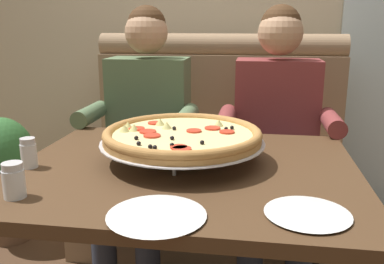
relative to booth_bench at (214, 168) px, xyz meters
name	(u,v)px	position (x,y,z in m)	size (l,w,h in m)	color
booth_bench	(214,168)	(0.00, 0.00, 0.00)	(1.43, 0.78, 1.13)	#937556
dining_table	(186,192)	(0.00, -0.93, 0.24)	(1.12, 0.92, 0.73)	#4C331E
diner_left	(144,123)	(-0.32, -0.27, 0.31)	(0.54, 0.64, 1.27)	#2D3342
diner_right	(276,128)	(0.32, -0.27, 0.31)	(0.54, 0.64, 1.27)	#2D3342
pizza	(182,136)	(-0.02, -0.87, 0.42)	(0.56, 0.56, 0.12)	silver
shaker_parmesan	(29,155)	(-0.50, -1.02, 0.37)	(0.05, 0.05, 0.10)	white
shaker_pepper_flakes	(14,183)	(-0.41, -1.25, 0.37)	(0.06, 0.06, 0.10)	white
plate_near_left	(308,211)	(0.36, -1.24, 0.34)	(0.21, 0.21, 0.02)	white
plate_near_right	(157,213)	(-0.01, -1.31, 0.34)	(0.25, 0.25, 0.02)	white
patio_chair	(375,110)	(1.15, 1.21, 0.13)	(0.43, 0.43, 0.86)	black
potted_plant	(5,173)	(-1.13, -0.23, -0.01)	(0.36, 0.36, 0.70)	brown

